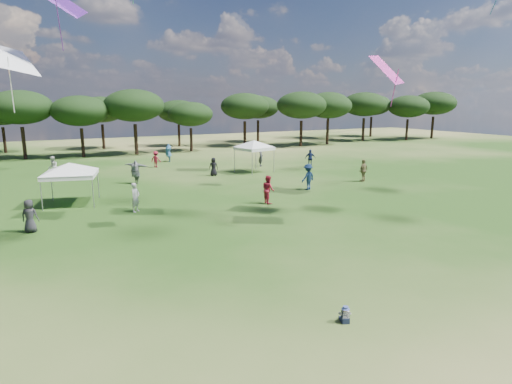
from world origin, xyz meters
TOP-DOWN VIEW (x-y plane):
  - ground at (0.00, 0.00)m, footprint 140.00×140.00m
  - tree_line at (2.39, 47.41)m, footprint 108.78×17.63m
  - tent_left at (-5.87, 20.80)m, footprint 5.82×5.82m
  - tent_right at (9.55, 26.24)m, footprint 5.27×5.27m
  - toddler at (-0.42, 1.67)m, footprint 0.37×0.40m
  - festival_crowd at (1.24, 25.76)m, footprint 28.36×22.56m

SIDE VIEW (x-z plane):
  - ground at x=0.00m, z-range 0.00..0.00m
  - toddler at x=-0.42m, z-range -0.03..0.47m
  - festival_crowd at x=1.24m, z-range -0.06..1.82m
  - tent_left at x=-5.87m, z-range 1.00..3.85m
  - tent_right at x=9.55m, z-range 1.14..4.27m
  - tree_line at x=2.39m, z-range 1.54..9.31m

